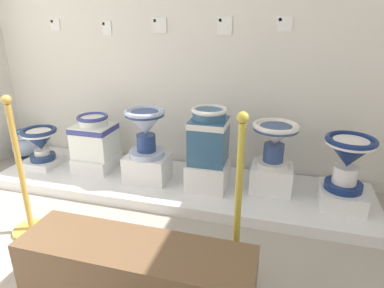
{
  "coord_description": "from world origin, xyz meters",
  "views": [
    {
      "loc": [
        3.0,
        -0.27,
        1.5
      ],
      "look_at": [
        2.25,
        2.37,
        0.47
      ],
      "focal_mm": 31.45,
      "sensor_mm": 36.0,
      "label": 1
    }
  ],
  "objects_px": {
    "antique_toilet_slender_white": "(209,134)",
    "stanchion_post_near_right": "(237,231)",
    "antique_toilet_leftmost": "(145,127)",
    "stanchion_post_near_left": "(26,196)",
    "plinth_block_leftmost": "(147,168)",
    "decorative_vase_corner": "(25,146)",
    "plinth_block_tall_cobalt": "(271,178)",
    "info_placard_third": "(159,25)",
    "plinth_block_broad_patterned": "(97,162)",
    "antique_toilet_central_ornate": "(348,156)",
    "plinth_block_rightmost": "(44,162)",
    "antique_toilet_broad_patterned": "(94,136)",
    "antique_toilet_tall_cobalt": "(275,137)",
    "plinth_block_slender_white": "(208,174)",
    "info_placard_first": "(55,25)",
    "museum_bench": "(136,276)",
    "info_placard_fourth": "(225,26)",
    "plinth_block_central_ornate": "(341,196)",
    "info_placard_second": "(107,28)",
    "antique_toilet_rightmost": "(40,140)",
    "info_placard_fifth": "(285,24)"
  },
  "relations": [
    {
      "from": "plinth_block_rightmost",
      "to": "stanchion_post_near_left",
      "type": "distance_m",
      "value": 1.06
    },
    {
      "from": "plinth_block_rightmost",
      "to": "info_placard_fourth",
      "type": "height_order",
      "value": "info_placard_fourth"
    },
    {
      "from": "stanchion_post_near_left",
      "to": "plinth_block_rightmost",
      "type": "bearing_deg",
      "value": 122.99
    },
    {
      "from": "info_placard_fourth",
      "to": "plinth_block_central_ornate",
      "type": "bearing_deg",
      "value": -24.04
    },
    {
      "from": "antique_toilet_rightmost",
      "to": "plinth_block_slender_white",
      "type": "relative_size",
      "value": 0.94
    },
    {
      "from": "plinth_block_broad_patterned",
      "to": "info_placard_fourth",
      "type": "distance_m",
      "value": 1.78
    },
    {
      "from": "plinth_block_slender_white",
      "to": "decorative_vase_corner",
      "type": "bearing_deg",
      "value": 173.05
    },
    {
      "from": "info_placard_third",
      "to": "info_placard_fourth",
      "type": "xyz_separation_m",
      "value": [
        0.61,
        0.0,
        -0.0
      ]
    },
    {
      "from": "antique_toilet_slender_white",
      "to": "stanchion_post_near_right",
      "type": "bearing_deg",
      "value": -67.28
    },
    {
      "from": "info_placard_fourth",
      "to": "stanchion_post_near_left",
      "type": "distance_m",
      "value": 2.12
    },
    {
      "from": "antique_toilet_broad_patterned",
      "to": "stanchion_post_near_right",
      "type": "xyz_separation_m",
      "value": [
        1.54,
        -1.01,
        -0.11
      ]
    },
    {
      "from": "plinth_block_central_ornate",
      "to": "antique_toilet_slender_white",
      "type": "bearing_deg",
      "value": 179.66
    },
    {
      "from": "antique_toilet_broad_patterned",
      "to": "plinth_block_tall_cobalt",
      "type": "bearing_deg",
      "value": 0.23
    },
    {
      "from": "info_placard_second",
      "to": "decorative_vase_corner",
      "type": "bearing_deg",
      "value": -168.52
    },
    {
      "from": "plinth_block_central_ornate",
      "to": "antique_toilet_central_ornate",
      "type": "distance_m",
      "value": 0.35
    },
    {
      "from": "plinth_block_tall_cobalt",
      "to": "info_placard_third",
      "type": "xyz_separation_m",
      "value": [
        -1.14,
        0.39,
        1.23
      ]
    },
    {
      "from": "plinth_block_slender_white",
      "to": "antique_toilet_central_ornate",
      "type": "xyz_separation_m",
      "value": [
        1.1,
        -0.01,
        0.3
      ]
    },
    {
      "from": "antique_toilet_rightmost",
      "to": "antique_toilet_tall_cobalt",
      "type": "bearing_deg",
      "value": 2.58
    },
    {
      "from": "info_placard_fifth",
      "to": "stanchion_post_near_left",
      "type": "xyz_separation_m",
      "value": [
        -1.67,
        -1.37,
        -1.16
      ]
    },
    {
      "from": "antique_toilet_tall_cobalt",
      "to": "antique_toilet_central_ornate",
      "type": "bearing_deg",
      "value": -9.5
    },
    {
      "from": "antique_toilet_broad_patterned",
      "to": "decorative_vase_corner",
      "type": "height_order",
      "value": "antique_toilet_broad_patterned"
    },
    {
      "from": "antique_toilet_broad_patterned",
      "to": "stanchion_post_near_left",
      "type": "relative_size",
      "value": 0.4
    },
    {
      "from": "antique_toilet_leftmost",
      "to": "info_placard_fifth",
      "type": "bearing_deg",
      "value": 24.63
    },
    {
      "from": "antique_toilet_tall_cobalt",
      "to": "info_placard_third",
      "type": "height_order",
      "value": "info_placard_third"
    },
    {
      "from": "plinth_block_leftmost",
      "to": "antique_toilet_central_ornate",
      "type": "bearing_deg",
      "value": 0.61
    },
    {
      "from": "plinth_block_leftmost",
      "to": "stanchion_post_near_right",
      "type": "distance_m",
      "value": 1.32
    },
    {
      "from": "antique_toilet_leftmost",
      "to": "stanchion_post_near_left",
      "type": "bearing_deg",
      "value": -123.72
    },
    {
      "from": "antique_toilet_rightmost",
      "to": "antique_toilet_slender_white",
      "type": "height_order",
      "value": "antique_toilet_slender_white"
    },
    {
      "from": "antique_toilet_leftmost",
      "to": "museum_bench",
      "type": "bearing_deg",
      "value": -69.6
    },
    {
      "from": "plinth_block_slender_white",
      "to": "stanchion_post_near_right",
      "type": "bearing_deg",
      "value": -67.28
    },
    {
      "from": "plinth_block_rightmost",
      "to": "info_placard_fourth",
      "type": "distance_m",
      "value": 2.22
    },
    {
      "from": "plinth_block_leftmost",
      "to": "info_placard_first",
      "type": "bearing_deg",
      "value": 156.61
    },
    {
      "from": "antique_toilet_slender_white",
      "to": "plinth_block_broad_patterned",
      "type": "bearing_deg",
      "value": 176.04
    },
    {
      "from": "plinth_block_leftmost",
      "to": "antique_toilet_leftmost",
      "type": "height_order",
      "value": "antique_toilet_leftmost"
    },
    {
      "from": "plinth_block_leftmost",
      "to": "stanchion_post_near_left",
      "type": "relative_size",
      "value": 0.37
    },
    {
      "from": "antique_toilet_broad_patterned",
      "to": "antique_toilet_central_ornate",
      "type": "xyz_separation_m",
      "value": [
        2.25,
        -0.09,
        0.08
      ]
    },
    {
      "from": "decorative_vase_corner",
      "to": "stanchion_post_near_right",
      "type": "relative_size",
      "value": 0.32
    },
    {
      "from": "antique_toilet_central_ornate",
      "to": "info_placard_first",
      "type": "xyz_separation_m",
      "value": [
        -2.82,
        0.48,
        0.92
      ]
    },
    {
      "from": "plinth_block_slender_white",
      "to": "info_placard_first",
      "type": "relative_size",
      "value": 3.27
    },
    {
      "from": "plinth_block_broad_patterned",
      "to": "antique_toilet_central_ornate",
      "type": "bearing_deg",
      "value": -2.2
    },
    {
      "from": "plinth_block_broad_patterned",
      "to": "museum_bench",
      "type": "xyz_separation_m",
      "value": [
        1.07,
        -1.39,
        0.04
      ]
    },
    {
      "from": "antique_toilet_tall_cobalt",
      "to": "plinth_block_tall_cobalt",
      "type": "bearing_deg",
      "value": 90.0
    },
    {
      "from": "info_placard_fifth",
      "to": "decorative_vase_corner",
      "type": "bearing_deg",
      "value": -175.55
    },
    {
      "from": "plinth_block_rightmost",
      "to": "museum_bench",
      "type": "height_order",
      "value": "museum_bench"
    },
    {
      "from": "antique_toilet_central_ornate",
      "to": "stanchion_post_near_right",
      "type": "height_order",
      "value": "stanchion_post_near_right"
    },
    {
      "from": "plinth_block_tall_cobalt",
      "to": "stanchion_post_near_right",
      "type": "height_order",
      "value": "stanchion_post_near_right"
    },
    {
      "from": "plinth_block_rightmost",
      "to": "info_placard_third",
      "type": "height_order",
      "value": "info_placard_third"
    },
    {
      "from": "antique_toilet_leftmost",
      "to": "stanchion_post_near_left",
      "type": "relative_size",
      "value": 0.42
    },
    {
      "from": "plinth_block_leftmost",
      "to": "info_placard_third",
      "type": "relative_size",
      "value": 2.81
    },
    {
      "from": "antique_toilet_slender_white",
      "to": "stanchion_post_near_right",
      "type": "relative_size",
      "value": 0.46
    }
  ]
}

